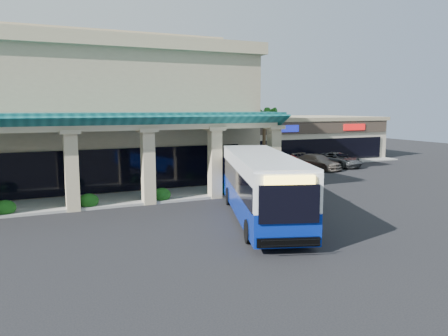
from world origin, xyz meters
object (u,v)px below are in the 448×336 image
car_silver (280,163)px  car_white (288,163)px  car_red (317,162)px  transit_bus (261,187)px  pedestrian (319,193)px  car_gray (338,160)px

car_silver → car_white: bearing=-17.7°
car_red → car_white: bearing=156.0°
car_white → transit_bus: bearing=-146.3°
pedestrian → car_white: size_ratio=0.43×
car_silver → car_red: (3.75, -0.77, -0.01)m
transit_bus → car_red: 20.40m
car_silver → car_red: 3.83m
car_white → car_gray: car_gray is taller
car_silver → pedestrian: bearing=-108.2°
pedestrian → car_white: pedestrian is taller
pedestrian → car_gray: pedestrian is taller
car_gray → transit_bus: bearing=-148.3°
car_silver → car_gray: size_ratio=0.84×
pedestrian → car_gray: (12.98, 14.37, -0.21)m
car_red → car_silver: bearing=153.3°
car_silver → car_white: car_silver is taller
car_white → car_silver: bearing=138.1°
transit_bus → car_white: 18.76m
pedestrian → car_white: bearing=-15.8°
car_red → car_gray: bearing=-1.8°
car_red → car_gray: car_red is taller
transit_bus → car_silver: transit_bus is taller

